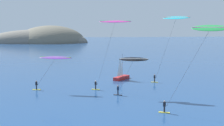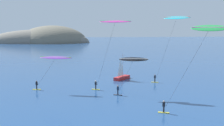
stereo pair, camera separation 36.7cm
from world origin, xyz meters
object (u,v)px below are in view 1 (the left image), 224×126
object	(u,v)px
kitesurfer_cyan	(175,22)
kitesurfer_black	(132,62)
sailboat_near	(122,76)
kitesurfer_magenta	(113,27)
kitesurfer_green	(206,35)
kitesurfer_purple	(54,60)

from	to	relation	value
kitesurfer_cyan	kitesurfer_black	bearing A→B (deg)	-141.22
sailboat_near	kitesurfer_black	size ratio (longest dim) A/B	0.87
kitesurfer_magenta	kitesurfer_green	bearing A→B (deg)	-59.67
sailboat_near	kitesurfer_magenta	bearing A→B (deg)	-106.91
kitesurfer_black	kitesurfer_magenta	distance (m)	7.47
kitesurfer_black	kitesurfer_magenta	size ratio (longest dim) A/B	0.51
kitesurfer_green	kitesurfer_cyan	bearing A→B (deg)	81.15
sailboat_near	kitesurfer_green	xyz separation A→B (m)	(6.10, -27.52, 9.86)
kitesurfer_magenta	kitesurfer_black	bearing A→B (deg)	-54.58
kitesurfer_green	kitesurfer_purple	size ratio (longest dim) A/B	1.57
kitesurfer_cyan	kitesurfer_magenta	bearing A→B (deg)	-161.20
kitesurfer_green	kitesurfer_purple	bearing A→B (deg)	138.41
kitesurfer_magenta	kitesurfer_purple	world-z (taller)	kitesurfer_magenta
kitesurfer_green	kitesurfer_black	xyz separation A→B (m)	(-6.85, 12.52, -4.82)
kitesurfer_magenta	sailboat_near	bearing A→B (deg)	73.09
sailboat_near	kitesurfer_black	xyz separation A→B (m)	(-0.75, -15.00, 5.04)
sailboat_near	kitesurfer_green	bearing A→B (deg)	-77.50
kitesurfer_green	kitesurfer_magenta	bearing A→B (deg)	120.33
sailboat_near	kitesurfer_cyan	world-z (taller)	kitesurfer_cyan
kitesurfer_green	kitesurfer_magenta	world-z (taller)	kitesurfer_magenta
kitesurfer_black	kitesurfer_cyan	distance (m)	14.60
kitesurfer_black	kitesurfer_magenta	world-z (taller)	kitesurfer_magenta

